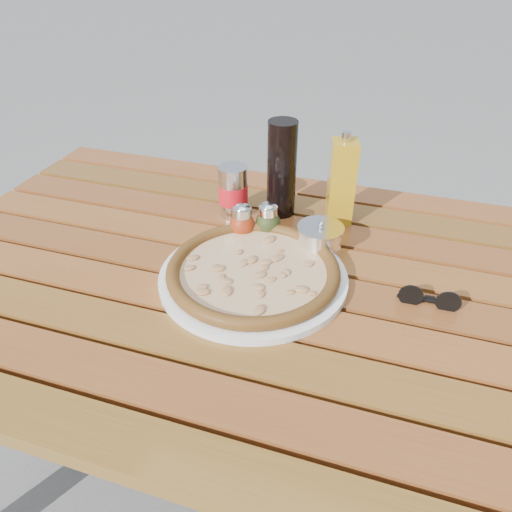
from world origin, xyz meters
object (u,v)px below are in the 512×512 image
(table, at_px, (253,304))
(dark_bottle, at_px, (282,169))
(plate, at_px, (253,277))
(sunglasses, at_px, (429,299))
(pepper_shaker, at_px, (242,222))
(soda_can, at_px, (233,192))
(olive_oil_cruet, at_px, (342,182))
(parmesan_tin, at_px, (320,239))
(oregano_shaker, at_px, (268,220))
(pizza, at_px, (253,270))

(table, bearing_deg, dark_bottle, 93.60)
(plate, relative_size, sunglasses, 3.27)
(pepper_shaker, relative_size, sunglasses, 0.75)
(pepper_shaker, bearing_deg, table, -62.09)
(table, height_order, dark_bottle, dark_bottle)
(soda_can, distance_m, olive_oil_cruet, 0.24)
(olive_oil_cruet, relative_size, parmesan_tin, 1.65)
(oregano_shaker, bearing_deg, parmesan_tin, -11.88)
(pizza, height_order, parmesan_tin, parmesan_tin)
(table, height_order, parmesan_tin, parmesan_tin)
(table, distance_m, oregano_shaker, 0.18)
(sunglasses, bearing_deg, plate, -176.92)
(dark_bottle, bearing_deg, olive_oil_cruet, 2.34)
(pizza, bearing_deg, dark_bottle, 94.78)
(parmesan_tin, bearing_deg, table, -131.42)
(oregano_shaker, height_order, parmesan_tin, oregano_shaker)
(sunglasses, bearing_deg, pepper_shaker, 162.62)
(table, height_order, olive_oil_cruet, olive_oil_cruet)
(sunglasses, bearing_deg, olive_oil_cruet, 128.46)
(oregano_shaker, xyz_separation_m, dark_bottle, (-0.00, 0.11, 0.07))
(oregano_shaker, bearing_deg, pepper_shaker, -153.97)
(pepper_shaker, distance_m, parmesan_tin, 0.17)
(dark_bottle, relative_size, parmesan_tin, 1.73)
(dark_bottle, distance_m, sunglasses, 0.43)
(parmesan_tin, bearing_deg, plate, -125.81)
(plate, bearing_deg, oregano_shaker, 97.10)
(table, bearing_deg, soda_can, 119.15)
(pizza, height_order, oregano_shaker, oregano_shaker)
(soda_can, xyz_separation_m, sunglasses, (0.45, -0.20, -0.04))
(pepper_shaker, relative_size, dark_bottle, 0.37)
(dark_bottle, xyz_separation_m, parmesan_tin, (0.12, -0.13, -0.08))
(oregano_shaker, bearing_deg, dark_bottle, 91.27)
(soda_can, bearing_deg, pizza, -61.44)
(soda_can, height_order, olive_oil_cruet, olive_oil_cruet)
(soda_can, bearing_deg, olive_oil_cruet, 11.75)
(pepper_shaker, height_order, olive_oil_cruet, olive_oil_cruet)
(table, bearing_deg, sunglasses, 1.35)
(pizza, bearing_deg, olive_oil_cruet, 67.84)
(pizza, height_order, dark_bottle, dark_bottle)
(oregano_shaker, relative_size, parmesan_tin, 0.64)
(plate, height_order, dark_bottle, dark_bottle)
(pepper_shaker, xyz_separation_m, soda_can, (-0.05, 0.09, 0.02))
(pizza, distance_m, soda_can, 0.26)
(pepper_shaker, xyz_separation_m, sunglasses, (0.39, -0.11, -0.02))
(olive_oil_cruet, bearing_deg, parmesan_tin, -95.57)
(dark_bottle, distance_m, olive_oil_cruet, 0.14)
(dark_bottle, bearing_deg, plate, -85.22)
(oregano_shaker, xyz_separation_m, soda_can, (-0.10, 0.06, 0.02))
(oregano_shaker, height_order, sunglasses, oregano_shaker)
(pepper_shaker, relative_size, oregano_shaker, 1.00)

